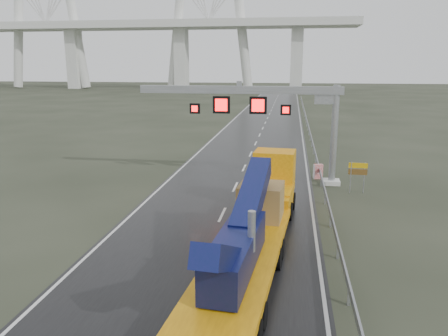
% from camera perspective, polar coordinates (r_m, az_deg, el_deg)
% --- Properties ---
extents(ground, '(400.00, 400.00, 0.00)m').
position_cam_1_polar(ground, '(16.78, -5.83, -17.49)').
color(ground, '#282D1F').
rests_on(ground, ground).
extents(road, '(11.00, 200.00, 0.02)m').
position_cam_1_polar(road, '(54.72, 4.67, 4.30)').
color(road, black).
rests_on(road, ground).
extents(guardrail, '(0.20, 140.00, 1.40)m').
position_cam_1_polar(guardrail, '(44.68, 11.58, 2.92)').
color(guardrail, gray).
rests_on(guardrail, ground).
extents(sign_gantry, '(14.90, 1.20, 7.42)m').
position_cam_1_polar(sign_gantry, '(32.09, 5.75, 7.98)').
color(sign_gantry, silver).
rests_on(sign_gantry, ground).
extents(heavy_haul_truck, '(4.14, 18.35, 4.28)m').
position_cam_1_polar(heavy_haul_truck, '(20.68, 4.32, -6.25)').
color(heavy_haul_truck, '#F4A60D').
rests_on(heavy_haul_truck, ground).
extents(exit_sign_pair, '(1.25, 0.09, 2.15)m').
position_cam_1_polar(exit_sign_pair, '(31.00, 17.07, -0.44)').
color(exit_sign_pair, gray).
rests_on(exit_sign_pair, ground).
extents(striped_barrier, '(0.74, 0.54, 1.13)m').
position_cam_1_polar(striped_barrier, '(34.38, 12.18, -0.44)').
color(striped_barrier, red).
rests_on(striped_barrier, ground).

